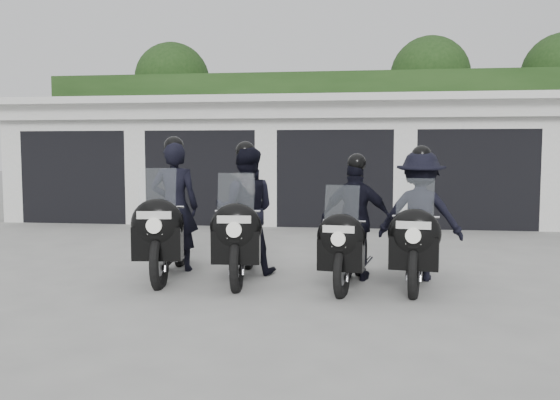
# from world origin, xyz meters

# --- Properties ---
(ground) EXTENTS (80.00, 80.00, 0.00)m
(ground) POSITION_xyz_m (0.00, 0.00, 0.00)
(ground) COLOR #969691
(ground) RESTS_ON ground
(garage_block) EXTENTS (16.40, 6.80, 2.96)m
(garage_block) POSITION_xyz_m (-0.00, 8.06, 1.42)
(garage_block) COLOR white
(garage_block) RESTS_ON ground
(background_vegetation) EXTENTS (20.00, 3.90, 5.80)m
(background_vegetation) POSITION_xyz_m (0.37, 12.92, 2.77)
(background_vegetation) COLOR #193312
(background_vegetation) RESTS_ON ground
(police_bike_a) EXTENTS (0.86, 2.28, 1.99)m
(police_bike_a) POSITION_xyz_m (-2.02, 0.01, 0.79)
(police_bike_a) COLOR black
(police_bike_a) RESTS_ON ground
(police_bike_b) EXTENTS (0.92, 2.20, 1.92)m
(police_bike_b) POSITION_xyz_m (-1.00, 0.07, 0.81)
(police_bike_b) COLOR black
(police_bike_b) RESTS_ON ground
(police_bike_c) EXTENTS (1.03, 1.99, 1.74)m
(police_bike_c) POSITION_xyz_m (0.50, -0.12, 0.74)
(police_bike_c) COLOR black
(police_bike_c) RESTS_ON ground
(police_bike_d) EXTENTS (1.19, 2.12, 1.85)m
(police_bike_d) POSITION_xyz_m (1.35, 0.02, 0.79)
(police_bike_d) COLOR black
(police_bike_d) RESTS_ON ground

